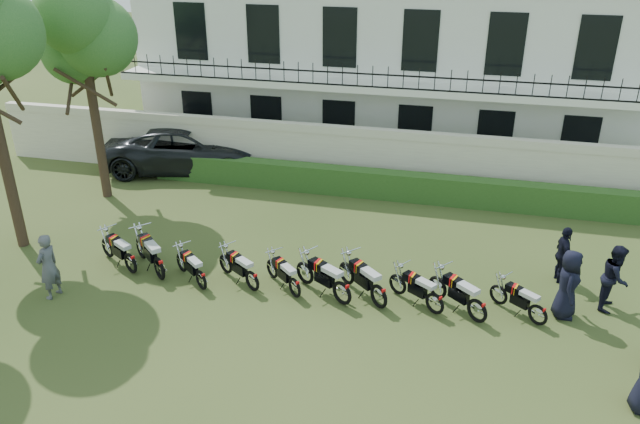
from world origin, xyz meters
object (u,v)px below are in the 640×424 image
object	(u,v)px
tree_west_near	(82,29)
officer_5	(563,255)
officer_3	(568,284)
inspector	(48,266)
motorcycle_8	(478,306)
motorcycle_7	(435,299)
suv	(189,148)
motorcycle_0	(130,259)
motorcycle_2	(201,276)
motorcycle_3	(252,276)
motorcycle_1	(159,263)
motorcycle_6	(379,291)
motorcycle_5	(342,288)
motorcycle_9	(539,310)
motorcycle_4	(295,283)
officer_4	(615,277)

from	to	relation	value
tree_west_near	officer_5	size ratio (longest dim) A/B	4.81
officer_3	inspector	bearing A→B (deg)	102.80
inspector	motorcycle_8	bearing A→B (deg)	105.72
motorcycle_7	suv	size ratio (longest dim) A/B	0.24
motorcycle_0	officer_3	bearing A→B (deg)	-55.38
motorcycle_2	motorcycle_3	world-z (taller)	motorcycle_3
motorcycle_0	motorcycle_1	world-z (taller)	motorcycle_1
motorcycle_6	suv	size ratio (longest dim) A/B	0.25
officer_5	motorcycle_7	bearing A→B (deg)	117.68
tree_west_near	motorcycle_2	xyz separation A→B (m)	(5.85, -5.10, -5.45)
motorcycle_0	motorcycle_1	bearing A→B (deg)	-66.03
motorcycle_5	motorcycle_0	bearing A→B (deg)	121.00
motorcycle_0	inspector	distance (m)	2.15
suv	officer_5	bearing A→B (deg)	-124.31
suv	officer_3	size ratio (longest dim) A/B	3.48
motorcycle_0	motorcycle_9	bearing A→B (deg)	-58.27
tree_west_near	motorcycle_5	world-z (taller)	tree_west_near
inspector	motorcycle_1	bearing A→B (deg)	129.43
motorcycle_3	motorcycle_2	bearing A→B (deg)	135.01
tree_west_near	suv	world-z (taller)	tree_west_near
motorcycle_0	suv	xyz separation A→B (m)	(-1.78, 7.94, 0.41)
motorcycle_2	motorcycle_7	bearing A→B (deg)	-47.74
tree_west_near	officer_5	bearing A→B (deg)	-8.68
motorcycle_4	inspector	xyz separation A→B (m)	(-6.26, -1.45, 0.47)
motorcycle_3	officer_5	distance (m)	8.48
motorcycle_5	suv	size ratio (longest dim) A/B	0.28
motorcycle_1	suv	world-z (taller)	suv
motorcycle_6	officer_4	xyz separation A→B (m)	(5.80, 1.46, 0.37)
motorcycle_5	suv	distance (m)	11.31
tree_west_near	motorcycle_5	size ratio (longest dim) A/B	4.40
motorcycle_0	motorcycle_3	world-z (taller)	motorcycle_0
motorcycle_2	officer_3	xyz separation A→B (m)	(9.37, 1.03, 0.48)
motorcycle_0	motorcycle_8	world-z (taller)	motorcycle_8
motorcycle_9	suv	bearing A→B (deg)	96.27
officer_5	motorcycle_6	bearing A→B (deg)	109.05
tree_west_near	motorcycle_8	size ratio (longest dim) A/B	5.04
tree_west_near	officer_4	size ratio (longest dim) A/B	4.44
officer_4	officer_5	size ratio (longest dim) A/B	1.08
motorcycle_8	motorcycle_7	bearing A→B (deg)	123.68
motorcycle_5	tree_west_near	bearing A→B (deg)	95.45
motorcycle_9	officer_3	bearing A→B (deg)	-10.41
motorcycle_4	officer_5	distance (m)	7.36
motorcycle_2	motorcycle_6	size ratio (longest dim) A/B	0.89
officer_3	motorcycle_6	bearing A→B (deg)	102.70
motorcycle_3	motorcycle_8	xyz separation A→B (m)	(5.89, -0.07, 0.04)
motorcycle_3	officer_5	world-z (taller)	officer_5
motorcycle_8	inspector	world-z (taller)	inspector
motorcycle_2	motorcycle_5	distance (m)	3.84
officer_5	officer_4	bearing A→B (deg)	-142.43
motorcycle_2	inspector	xyz separation A→B (m)	(-3.71, -1.22, 0.47)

